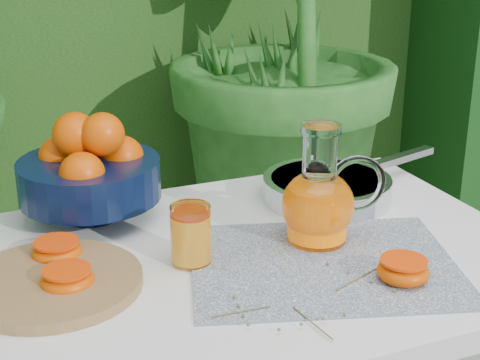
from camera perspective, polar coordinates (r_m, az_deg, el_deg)
name	(u,v)px	position (r m, az deg, el deg)	size (l,w,h in m)	color
potted_plant_right	(261,26)	(2.64, 1.63, 11.83)	(1.82, 1.82, 1.82)	#246121
white_table	(244,296)	(1.31, 0.34, -8.98)	(1.00, 0.70, 0.75)	white
placemat	(323,264)	(1.24, 6.46, -6.50)	(0.44, 0.34, 0.00)	#0D204A
cutting_board	(53,282)	(1.20, -14.34, -7.71)	(0.28, 0.28, 0.02)	olive
fruit_bowl	(90,170)	(1.41, -11.59, 0.76)	(0.35, 0.35, 0.21)	black
juice_pitcher	(320,202)	(1.29, 6.19, -1.68)	(0.20, 0.16, 0.21)	white
juice_tumbler	(191,235)	(1.22, -3.83, -4.30)	(0.07, 0.07, 0.10)	white
saute_pan	(328,187)	(1.50, 6.87, -0.54)	(0.48, 0.32, 0.05)	silver
orange_halves	(175,267)	(1.19, -5.10, -6.74)	(0.60, 0.38, 0.04)	#D65502
thyme_sprigs	(308,301)	(1.12, 5.34, -9.37)	(0.32, 0.20, 0.01)	brown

